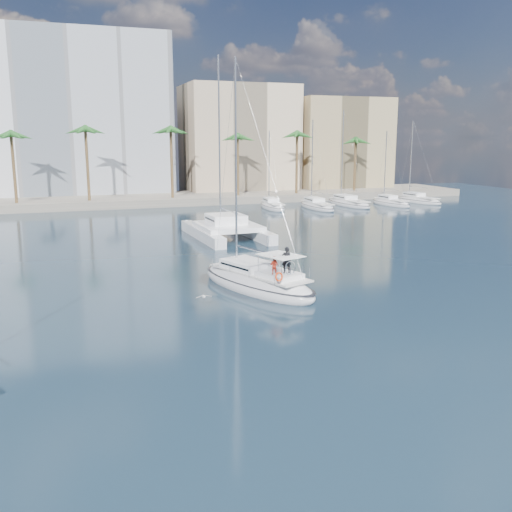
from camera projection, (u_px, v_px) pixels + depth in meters
name	position (u px, v px, depth m)	size (l,w,h in m)	color
ground	(245.00, 306.00, 36.60)	(160.00, 160.00, 0.00)	black
quay	(127.00, 200.00, 92.79)	(120.00, 14.00, 1.20)	gray
building_modern	(43.00, 117.00, 97.22)	(42.00, 16.00, 28.00)	silver
building_beige	(238.00, 141.00, 106.36)	(20.00, 14.00, 20.00)	beige
building_tan_right	(339.00, 146.00, 111.24)	(18.00, 12.00, 18.00)	tan
palm_centre	(127.00, 140.00, 87.12)	(3.60, 3.60, 12.30)	brown
palm_right	(328.00, 140.00, 98.21)	(3.60, 3.60, 12.30)	brown
main_sloop	(257.00, 282.00, 40.62)	(7.27, 11.94, 16.90)	white
catamaran	(227.00, 227.00, 61.42)	(7.02, 13.43, 19.14)	white
seagull	(204.00, 297.00, 35.87)	(1.00, 0.43, 0.19)	silver
moored_yacht_a	(272.00, 209.00, 86.51)	(2.72, 9.35, 11.90)	white
moored_yacht_b	(317.00, 209.00, 86.78)	(3.14, 10.78, 13.72)	white
moored_yacht_c	(349.00, 205.00, 90.75)	(3.55, 12.21, 15.54)	white
moored_yacht_d	(391.00, 205.00, 91.02)	(2.72, 9.35, 11.90)	white
moored_yacht_e	(418.00, 202.00, 94.99)	(3.14, 10.78, 13.72)	white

